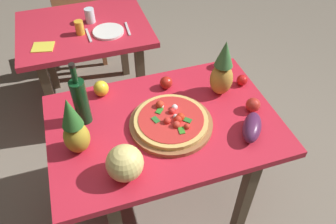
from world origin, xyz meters
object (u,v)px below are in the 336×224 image
object	(u,v)px
eggplant	(252,127)
napkin_folded	(43,47)
wine_bottle	(81,101)
fork_utensil	(89,35)
melon	(125,163)
pineapple_right	(222,71)
drinking_glass_juice	(79,28)
dinner_plate	(108,32)
pizza	(171,120)
bell_pepper	(101,89)
tomato_near_board	(242,80)
tomato_at_corner	(166,83)
drinking_glass_water	(90,15)
knife_utensil	(128,29)
tomato_by_bottle	(223,62)
dining_chair	(78,20)
pizza_board	(171,124)
pineapple_left	(74,129)
display_table	(164,134)
background_table	(86,41)
tomato_beside_pepper	(253,105)

from	to	relation	value
eggplant	napkin_folded	size ratio (longest dim) A/B	1.43
wine_bottle	fork_utensil	distance (m)	0.84
melon	pineapple_right	bearing A→B (deg)	31.33
melon	drinking_glass_juice	world-z (taller)	melon
eggplant	dinner_plate	size ratio (longest dim) A/B	0.91
pizza	fork_utensil	world-z (taller)	pizza
bell_pepper	tomato_near_board	size ratio (longest dim) A/B	1.45
tomato_at_corner	drinking_glass_water	bearing A→B (deg)	108.80
bell_pepper	knife_utensil	distance (m)	0.71
eggplant	drinking_glass_water	xyz separation A→B (m)	(-0.60, 1.36, 0.01)
wine_bottle	tomato_at_corner	distance (m)	0.51
tomato_by_bottle	eggplant	bearing A→B (deg)	-100.09
melon	fork_utensil	bearing A→B (deg)	89.55
dining_chair	bell_pepper	bearing A→B (deg)	82.63
napkin_folded	pizza_board	bearing A→B (deg)	-58.04
tomato_by_bottle	tomato_at_corner	bearing A→B (deg)	-168.44
pineapple_right	wine_bottle	bearing A→B (deg)	178.86
pizza_board	pineapple_left	world-z (taller)	pineapple_left
display_table	drinking_glass_juice	distance (m)	1.06
wine_bottle	dinner_plate	bearing A→B (deg)	71.21
background_table	pineapple_left	world-z (taller)	pineapple_left
pineapple_right	tomato_by_bottle	size ratio (longest dim) A/B	4.42
pizza	eggplant	size ratio (longest dim) A/B	1.90
dinner_plate	tomato_near_board	bearing A→B (deg)	-51.90
drinking_glass_juice	tomato_near_board	bearing A→B (deg)	-46.02
background_table	bell_pepper	xyz separation A→B (m)	(0.00, -0.78, 0.16)
drinking_glass_juice	tomato_at_corner	bearing A→B (deg)	-62.00
background_table	dining_chair	distance (m)	0.62
background_table	eggplant	size ratio (longest dim) A/B	4.71
tomato_beside_pepper	tomato_at_corner	world-z (taller)	tomato_beside_pepper
fork_utensil	knife_utensil	xyz separation A→B (m)	(0.28, 0.00, 0.00)
pineapple_left	knife_utensil	world-z (taller)	pineapple_left
dining_chair	pizza_board	world-z (taller)	dining_chair
pineapple_left	melon	bearing A→B (deg)	-49.77
melon	tomato_at_corner	world-z (taller)	melon
tomato_at_corner	knife_utensil	xyz separation A→B (m)	(-0.07, 0.70, -0.03)
pineapple_right	tomato_near_board	distance (m)	0.19
drinking_glass_juice	fork_utensil	bearing A→B (deg)	-42.19
dining_chair	wine_bottle	size ratio (longest dim) A/B	2.35
pizza_board	wine_bottle	xyz separation A→B (m)	(-0.41, 0.18, 0.13)
dining_chair	eggplant	distance (m)	2.05
background_table	pineapple_right	xyz separation A→B (m)	(0.64, -0.97, 0.27)
dinner_plate	background_table	bearing A→B (deg)	138.94
dinner_plate	fork_utensil	xyz separation A→B (m)	(-0.14, 0.00, -0.00)
tomato_beside_pepper	drinking_glass_juice	distance (m)	1.32
dining_chair	drinking_glass_water	xyz separation A→B (m)	(0.08, -0.56, 0.32)
bell_pepper	dinner_plate	xyz separation A→B (m)	(0.16, 0.64, -0.03)
display_table	bell_pepper	size ratio (longest dim) A/B	12.85
melon	pizza_board	bearing A→B (deg)	38.03
bell_pepper	tomato_near_board	bearing A→B (deg)	-11.90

